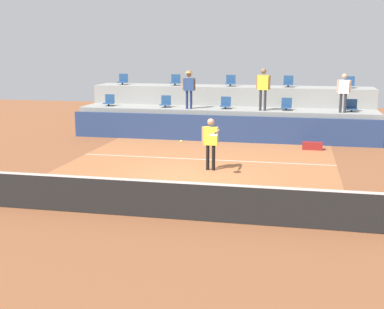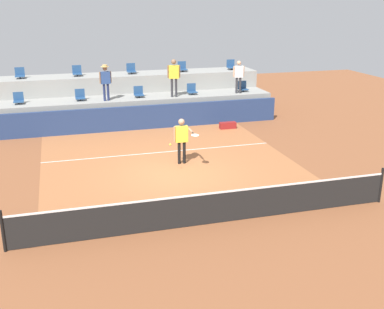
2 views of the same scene
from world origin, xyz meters
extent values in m
plane|color=brown|center=(0.00, 0.00, 0.00)|extent=(40.00, 40.00, 0.00)
cube|color=#A36038|center=(0.00, 1.00, 0.00)|extent=(9.00, 10.00, 0.01)
cube|color=silver|center=(0.00, 2.40, 0.01)|extent=(9.00, 0.06, 0.00)
cube|color=black|center=(0.00, -4.00, 0.46)|extent=(10.40, 0.01, 0.87)
cube|color=white|center=(0.00, -4.00, 0.89)|extent=(10.40, 0.02, 0.05)
cube|color=navy|center=(0.00, 6.00, 0.55)|extent=(13.00, 0.16, 1.10)
cube|color=gray|center=(0.00, 7.30, 0.62)|extent=(13.00, 1.80, 1.25)
cube|color=gray|center=(0.00, 9.10, 1.05)|extent=(13.00, 1.80, 2.10)
cylinder|color=#2D2D33|center=(-5.38, 7.15, 1.30)|extent=(0.08, 0.08, 0.10)
cube|color=navy|center=(-5.38, 7.15, 1.37)|extent=(0.44, 0.40, 0.04)
cube|color=navy|center=(-5.38, 7.33, 1.58)|extent=(0.44, 0.04, 0.38)
cylinder|color=#2D2D33|center=(-2.69, 7.15, 1.30)|extent=(0.08, 0.08, 0.10)
cube|color=navy|center=(-2.69, 7.15, 1.37)|extent=(0.44, 0.40, 0.04)
cube|color=navy|center=(-2.69, 7.33, 1.58)|extent=(0.44, 0.04, 0.38)
cylinder|color=#2D2D33|center=(0.03, 7.15, 1.30)|extent=(0.08, 0.08, 0.10)
cube|color=navy|center=(0.03, 7.15, 1.37)|extent=(0.44, 0.40, 0.04)
cube|color=navy|center=(0.03, 7.33, 1.58)|extent=(0.44, 0.04, 0.38)
cylinder|color=#2D2D33|center=(2.66, 7.15, 1.30)|extent=(0.08, 0.08, 0.10)
cube|color=navy|center=(2.66, 7.15, 1.37)|extent=(0.44, 0.40, 0.04)
cube|color=navy|center=(2.66, 7.33, 1.58)|extent=(0.44, 0.04, 0.38)
cylinder|color=#2D2D33|center=(5.33, 7.15, 1.30)|extent=(0.08, 0.08, 0.10)
cube|color=navy|center=(5.33, 7.15, 1.37)|extent=(0.44, 0.40, 0.04)
cube|color=navy|center=(5.33, 7.33, 1.58)|extent=(0.44, 0.04, 0.38)
cylinder|color=#2D2D33|center=(-5.33, 8.95, 2.15)|extent=(0.08, 0.08, 0.10)
cube|color=navy|center=(-5.33, 8.95, 2.22)|extent=(0.44, 0.40, 0.04)
cube|color=navy|center=(-5.33, 9.13, 2.43)|extent=(0.44, 0.04, 0.38)
cylinder|color=#2D2D33|center=(-2.68, 8.95, 2.15)|extent=(0.08, 0.08, 0.10)
cube|color=navy|center=(-2.68, 8.95, 2.22)|extent=(0.44, 0.40, 0.04)
cube|color=navy|center=(-2.68, 9.13, 2.43)|extent=(0.44, 0.04, 0.38)
cylinder|color=#2D2D33|center=(-0.01, 8.95, 2.15)|extent=(0.08, 0.08, 0.10)
cube|color=navy|center=(-0.01, 8.95, 2.22)|extent=(0.44, 0.40, 0.04)
cube|color=navy|center=(-0.01, 9.13, 2.43)|extent=(0.44, 0.04, 0.38)
cylinder|color=#2D2D33|center=(2.66, 8.95, 2.15)|extent=(0.08, 0.08, 0.10)
cube|color=navy|center=(2.66, 8.95, 2.22)|extent=(0.44, 0.40, 0.04)
cube|color=navy|center=(2.66, 9.13, 2.43)|extent=(0.44, 0.04, 0.38)
cylinder|color=#2D2D33|center=(5.36, 8.95, 2.15)|extent=(0.08, 0.08, 0.10)
cube|color=navy|center=(5.36, 8.95, 2.22)|extent=(0.44, 0.40, 0.04)
cube|color=navy|center=(5.36, 9.13, 2.43)|extent=(0.44, 0.04, 0.38)
cylinder|color=black|center=(0.37, 0.92, 0.41)|extent=(0.11, 0.11, 0.83)
cylinder|color=black|center=(0.56, 0.92, 0.41)|extent=(0.11, 0.11, 0.83)
cube|color=yellow|center=(0.46, 0.92, 1.12)|extent=(0.45, 0.19, 0.59)
sphere|color=#A87A5B|center=(0.46, 0.92, 1.57)|extent=(0.23, 0.23, 0.22)
cylinder|color=#A87A5B|center=(0.20, 0.93, 1.14)|extent=(0.07, 0.07, 0.55)
cylinder|color=#A87A5B|center=(0.72, 0.65, 1.31)|extent=(0.08, 0.52, 0.07)
cylinder|color=black|center=(0.71, 0.29, 1.31)|extent=(0.04, 0.26, 0.04)
ellipsoid|color=silver|center=(0.70, 0.01, 1.31)|extent=(0.27, 0.33, 0.03)
cylinder|color=navy|center=(-1.62, 6.83, 1.64)|extent=(0.13, 0.13, 0.78)
cylinder|color=navy|center=(-1.45, 6.87, 1.64)|extent=(0.13, 0.13, 0.78)
cube|color=#2D4C8C|center=(-1.53, 6.85, 2.31)|extent=(0.45, 0.25, 0.55)
sphere|color=#846047|center=(-1.53, 6.85, 2.73)|extent=(0.24, 0.24, 0.21)
cylinder|color=#846047|center=(-1.78, 6.81, 2.32)|extent=(0.08, 0.08, 0.52)
cylinder|color=#846047|center=(-1.29, 6.89, 2.32)|extent=(0.08, 0.08, 0.52)
cylinder|color=tan|center=(-1.53, 6.85, 2.80)|extent=(0.44, 0.44, 0.01)
cylinder|color=tan|center=(-1.53, 6.85, 2.85)|extent=(0.26, 0.26, 0.09)
cylinder|color=#2D2D33|center=(1.57, 6.87, 1.69)|extent=(0.13, 0.13, 0.88)
cylinder|color=#2D2D33|center=(1.76, 6.83, 1.69)|extent=(0.13, 0.13, 0.88)
cube|color=yellow|center=(1.66, 6.85, 2.44)|extent=(0.50, 0.26, 0.62)
sphere|color=#846047|center=(1.66, 6.85, 2.91)|extent=(0.27, 0.27, 0.24)
cylinder|color=#846047|center=(1.40, 6.89, 2.45)|extent=(0.08, 0.08, 0.58)
cylinder|color=#846047|center=(1.93, 6.81, 2.45)|extent=(0.08, 0.08, 0.58)
cylinder|color=#2D2D33|center=(4.85, 6.86, 1.64)|extent=(0.12, 0.12, 0.78)
cylinder|color=#2D2D33|center=(5.03, 6.84, 1.64)|extent=(0.12, 0.12, 0.78)
cube|color=white|center=(4.94, 6.85, 2.31)|extent=(0.44, 0.22, 0.56)
sphere|color=tan|center=(4.94, 6.85, 2.74)|extent=(0.23, 0.23, 0.21)
cylinder|color=tan|center=(4.69, 6.87, 2.33)|extent=(0.08, 0.08, 0.52)
cylinder|color=tan|center=(5.19, 6.83, 2.33)|extent=(0.08, 0.08, 0.52)
sphere|color=#CCE033|center=(-0.23, -0.24, 1.13)|extent=(0.07, 0.07, 0.07)
cube|color=maroon|center=(3.75, 5.02, 0.15)|extent=(0.76, 0.28, 0.30)
camera|label=1|loc=(3.16, -14.75, 3.88)|focal=47.40mm
camera|label=2|loc=(-3.67, -14.81, 5.76)|focal=44.20mm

